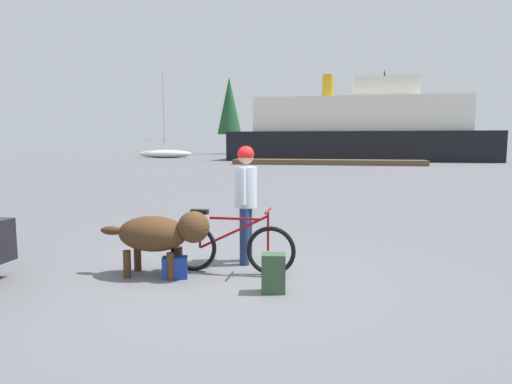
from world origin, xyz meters
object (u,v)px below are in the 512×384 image
bicycle (230,246)px  handbag_pannier (175,268)px  sailboat_moored (165,153)px  backpack (273,273)px  person_cyclist (246,193)px  ferry_boat (358,131)px  dog (161,233)px

bicycle → handbag_pannier: size_ratio=5.48×
sailboat_moored → backpack: bearing=-66.0°
bicycle → sailboat_moored: 44.57m
person_cyclist → sailboat_moored: (-17.94, 40.32, -0.50)m
backpack → ferry_boat: size_ratio=0.02×
person_cyclist → ferry_boat: bearing=85.3°
handbag_pannier → backpack: bearing=-12.3°
person_cyclist → sailboat_moored: size_ratio=0.18×
ferry_boat → sailboat_moored: size_ratio=2.52×
sailboat_moored → person_cyclist: bearing=-66.0°
dog → handbag_pannier: 0.49m
handbag_pannier → ferry_boat: 39.56m
handbag_pannier → dog: bearing=162.2°
backpack → sailboat_moored: (-18.53, 41.51, 0.30)m
person_cyclist → backpack: bearing=-63.9°
person_cyclist → handbag_pannier: (-0.76, -0.90, -0.90)m
person_cyclist → dog: (-0.98, -0.83, -0.46)m
backpack → ferry_boat: (2.55, 39.56, 2.67)m
sailboat_moored → bicycle: bearing=-66.4°
ferry_boat → person_cyclist: bearing=-94.7°
bicycle → backpack: 0.97m
handbag_pannier → sailboat_moored: 44.66m
backpack → dog: bearing=167.0°
bicycle → ferry_boat: bearing=85.2°
backpack → handbag_pannier: 1.38m
dog → bicycle: bearing=18.9°
bicycle → person_cyclist: bearing=78.7°
bicycle → person_cyclist: 0.87m
bicycle → sailboat_moored: bearing=113.6°
handbag_pannier → sailboat_moored: sailboat_moored is taller
bicycle → ferry_boat: 39.12m
handbag_pannier → ferry_boat: size_ratio=0.01×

